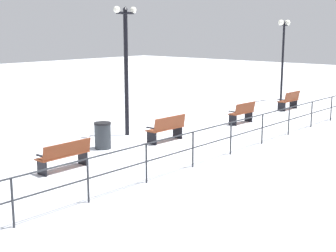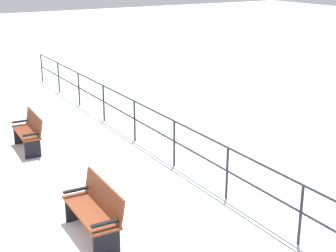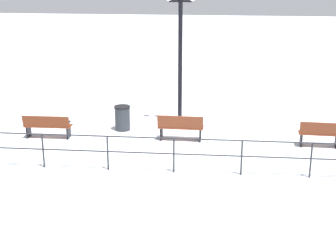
% 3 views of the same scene
% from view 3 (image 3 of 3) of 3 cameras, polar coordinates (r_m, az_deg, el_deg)
% --- Properties ---
extents(ground_plane, '(80.00, 80.00, 0.00)m').
position_cam_3_polar(ground_plane, '(17.65, 1.40, -1.66)').
color(ground_plane, white).
rests_on(ground_plane, ground).
extents(bench_second, '(0.54, 1.37, 0.92)m').
position_cam_3_polar(bench_second, '(17.62, 16.56, -0.81)').
color(bench_second, brown).
rests_on(bench_second, ground).
extents(bench_third, '(0.59, 1.57, 0.95)m').
position_cam_3_polar(bench_third, '(17.52, 1.41, -0.11)').
color(bench_third, brown).
rests_on(bench_third, ground).
extents(bench_fourth, '(0.52, 1.64, 0.86)m').
position_cam_3_polar(bench_fourth, '(18.25, -13.29, 0.04)').
color(bench_fourth, brown).
rests_on(bench_fourth, ground).
extents(lamppost_middle, '(0.25, 1.07, 4.79)m').
position_cam_3_polar(lamppost_middle, '(18.74, 1.38, 8.93)').
color(lamppost_middle, black).
rests_on(lamppost_middle, ground).
extents(waterfront_railing, '(0.05, 23.56, 1.08)m').
position_cam_3_polar(waterfront_railing, '(14.85, 0.66, -2.59)').
color(waterfront_railing, '#26282D').
rests_on(waterfront_railing, ground).
extents(trash_bin, '(0.58, 0.58, 0.90)m').
position_cam_3_polar(trash_bin, '(18.69, -5.10, 0.90)').
color(trash_bin, '#2D3338').
rests_on(trash_bin, ground).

